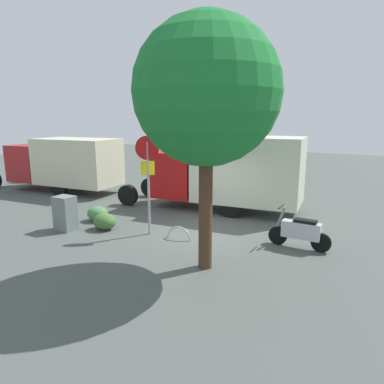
{
  "coord_description": "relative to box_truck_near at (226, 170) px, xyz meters",
  "views": [
    {
      "loc": [
        -4.84,
        9.84,
        3.76
      ],
      "look_at": [
        0.15,
        0.49,
        1.48
      ],
      "focal_mm": 32.44,
      "sensor_mm": 36.0,
      "label": 1
    }
  ],
  "objects": [
    {
      "name": "utility_cabinet",
      "position": [
        3.78,
        5.02,
        -1.07
      ],
      "size": [
        0.64,
        0.54,
        1.18
      ],
      "primitive_type": "cube",
      "rotation": [
        0.0,
        0.0,
        -0.0
      ],
      "color": "slate",
      "rests_on": "ground"
    },
    {
      "name": "motorcycle",
      "position": [
        -3.62,
        3.01,
        -1.14
      ],
      "size": [
        1.81,
        0.55,
        1.2
      ],
      "rotation": [
        0.0,
        0.0,
        -0.04
      ],
      "color": "black",
      "rests_on": "ground"
    },
    {
      "name": "bike_rack_hoop",
      "position": [
        -0.1,
        4.02,
        -1.66
      ],
      "size": [
        0.85,
        0.1,
        0.85
      ],
      "primitive_type": "torus",
      "rotation": [
        1.57,
        0.0,
        0.06
      ],
      "color": "#B7B7BC",
      "rests_on": "ground"
    },
    {
      "name": "ground_plane",
      "position": [
        -0.52,
        3.15,
        -1.66
      ],
      "size": [
        60.0,
        60.0,
        0.0
      ],
      "primitive_type": "plane",
      "color": "#4B514D"
    },
    {
      "name": "box_truck_near",
      "position": [
        0.0,
        0.0,
        0.0
      ],
      "size": [
        7.75,
        2.77,
        3.04
      ],
      "rotation": [
        0.0,
        0.0,
        0.08
      ],
      "color": "black",
      "rests_on": "ground"
    },
    {
      "name": "shrub_near_sign",
      "position": [
        3.57,
        3.71,
        -1.38
      ],
      "size": [
        0.81,
        0.66,
        0.55
      ],
      "primitive_type": "ellipsoid",
      "color": "#488145",
      "rests_on": "ground"
    },
    {
      "name": "box_truck_far",
      "position": [
        8.9,
        0.44,
        -0.11
      ],
      "size": [
        7.7,
        2.72,
        2.74
      ],
      "rotation": [
        0.0,
        0.0,
        0.07
      ],
      "color": "black",
      "rests_on": "ground"
    },
    {
      "name": "shrub_mid_verge",
      "position": [
        2.65,
        4.36,
        -1.37
      ],
      "size": [
        0.83,
        0.68,
        0.57
      ],
      "primitive_type": "ellipsoid",
      "color": "#416D31",
      "rests_on": "ground"
    },
    {
      "name": "street_tree",
      "position": [
        -1.74,
        5.5,
        2.67
      ],
      "size": [
        3.48,
        3.48,
        6.09
      ],
      "color": "#47301E",
      "rests_on": "ground"
    },
    {
      "name": "stop_sign",
      "position": [
        1.01,
        4.04,
        0.49
      ],
      "size": [
        0.71,
        0.33,
        3.22
      ],
      "color": "#9E9EA3",
      "rests_on": "ground"
    }
  ]
}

